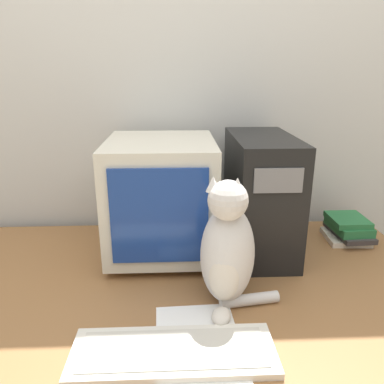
% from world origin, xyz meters
% --- Properties ---
extents(wall_back, '(7.00, 0.05, 2.50)m').
position_xyz_m(wall_back, '(0.00, 1.02, 1.25)').
color(wall_back, silver).
rests_on(wall_back, ground_plane).
extents(desk, '(1.71, 0.96, 0.76)m').
position_xyz_m(desk, '(0.00, 0.48, 0.38)').
color(desk, olive).
rests_on(desk, ground_plane).
extents(crt_monitor, '(0.38, 0.43, 0.42)m').
position_xyz_m(crt_monitor, '(-0.05, 0.71, 0.98)').
color(crt_monitor, beige).
rests_on(crt_monitor, desk).
extents(computer_tower, '(0.21, 0.44, 0.43)m').
position_xyz_m(computer_tower, '(0.31, 0.72, 0.97)').
color(computer_tower, black).
rests_on(computer_tower, desk).
extents(keyboard, '(0.49, 0.17, 0.02)m').
position_xyz_m(keyboard, '(-0.01, 0.16, 0.77)').
color(keyboard, silver).
rests_on(keyboard, desk).
extents(cat, '(0.25, 0.27, 0.39)m').
position_xyz_m(cat, '(0.14, 0.38, 0.92)').
color(cat, silver).
rests_on(cat, desk).
extents(book_stack, '(0.16, 0.22, 0.10)m').
position_xyz_m(book_stack, '(0.68, 0.77, 0.81)').
color(book_stack, beige).
rests_on(book_stack, desk).
extents(pen, '(0.15, 0.02, 0.01)m').
position_xyz_m(pen, '(-0.18, 0.23, 0.76)').
color(pen, black).
rests_on(pen, desk).
extents(paper_sheet, '(0.22, 0.31, 0.00)m').
position_xyz_m(paper_sheet, '(0.05, 0.21, 0.76)').
color(paper_sheet, white).
rests_on(paper_sheet, desk).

